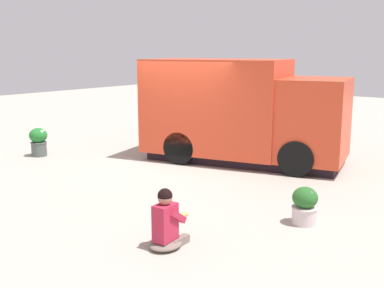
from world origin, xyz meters
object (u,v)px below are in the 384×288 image
food_truck (241,113)px  planter_flowering_far (39,141)px  planter_flowering_near (305,205)px  person_customer (167,224)px

food_truck → planter_flowering_far: (-2.76, 4.51, -0.82)m
planter_flowering_far → planter_flowering_near: bearing=-93.0°
planter_flowering_far → person_customer: bearing=-110.6°
person_customer → planter_flowering_far: 7.02m
person_customer → planter_flowering_far: person_customer is taller
food_truck → person_customer: size_ratio=5.93×
planter_flowering_near → planter_flowering_far: (0.40, 7.72, 0.09)m
planter_flowering_near → planter_flowering_far: planter_flowering_far is taller
person_customer → planter_flowering_near: size_ratio=1.43×
planter_flowering_near → planter_flowering_far: 7.73m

